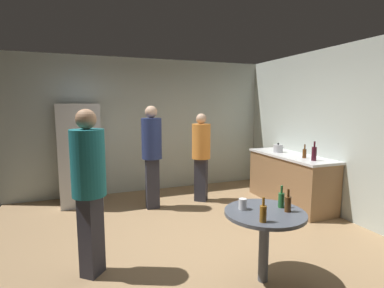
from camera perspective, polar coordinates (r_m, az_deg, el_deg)
ground_plane at (r=4.01m, az=-1.01°, el=-19.56°), size 5.20×5.20×0.10m
wall_back at (r=6.13m, az=-9.32°, el=3.48°), size 5.32×0.06×2.70m
wall_side_right at (r=5.11m, az=27.98°, el=1.88°), size 0.06×5.20×2.70m
refrigerator at (r=5.63m, az=-20.81°, el=-1.89°), size 0.70×0.68×1.80m
kitchen_counter at (r=5.62m, az=18.45°, el=-6.47°), size 0.64×1.76×0.90m
kettle at (r=5.74m, az=16.34°, el=-0.81°), size 0.24×0.17×0.18m
wine_bottle_on_counter at (r=5.05m, az=22.55°, el=-1.67°), size 0.08×0.08×0.31m
beer_bottle_on_counter at (r=5.24m, az=20.94°, el=-1.65°), size 0.06×0.06×0.23m
foreground_table at (r=3.11m, az=13.87°, el=-14.36°), size 0.80×0.80×0.73m
beer_bottle_amber at (r=2.78m, az=13.60°, el=-12.85°), size 0.06×0.06×0.23m
beer_bottle_brown at (r=3.10m, az=18.07°, el=-10.88°), size 0.06×0.06×0.23m
beer_bottle_green at (r=3.20m, az=16.89°, el=-10.24°), size 0.06×0.06×0.23m
plastic_cup_white at (r=3.06m, az=9.77°, el=-11.37°), size 0.08×0.08×0.11m
person_in_navy_shirt at (r=5.04m, az=-7.79°, el=-0.94°), size 0.35×0.35×1.77m
person_in_orange_shirt at (r=5.39m, az=1.78°, el=-1.27°), size 0.48×0.48×1.63m
person_in_teal_shirt at (r=3.19m, az=-19.34°, el=-6.59°), size 0.48×0.48×1.74m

